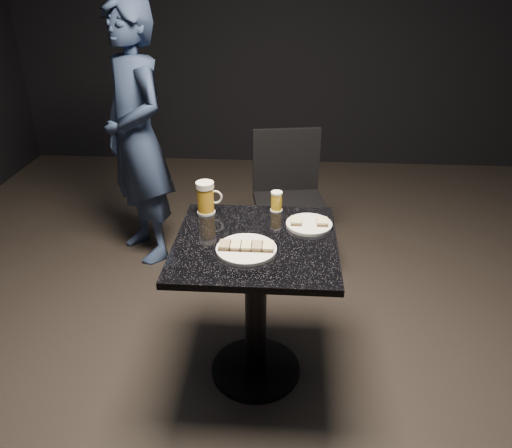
# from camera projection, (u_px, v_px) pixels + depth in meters

# --- Properties ---
(floor) EXTENTS (6.00, 6.00, 0.00)m
(floor) POSITION_uv_depth(u_px,v_px,m) (256.00, 371.00, 2.50)
(floor) COLOR black
(floor) RESTS_ON ground
(plate_large) EXTENTS (0.25, 0.25, 0.01)m
(plate_large) POSITION_uv_depth(u_px,v_px,m) (246.00, 249.00, 2.07)
(plate_large) COLOR white
(plate_large) RESTS_ON table
(plate_small) EXTENTS (0.21, 0.21, 0.01)m
(plate_small) POSITION_uv_depth(u_px,v_px,m) (309.00, 224.00, 2.27)
(plate_small) COLOR white
(plate_small) RESTS_ON table
(patron) EXTENTS (0.70, 0.72, 1.66)m
(patron) POSITION_uv_depth(u_px,v_px,m) (137.00, 138.00, 3.16)
(patron) COLOR navy
(patron) RESTS_ON floor
(table) EXTENTS (0.70, 0.70, 0.75)m
(table) POSITION_uv_depth(u_px,v_px,m) (256.00, 287.00, 2.26)
(table) COLOR black
(table) RESTS_ON floor
(beer_mug) EXTENTS (0.12, 0.09, 0.16)m
(beer_mug) POSITION_uv_depth(u_px,v_px,m) (206.00, 198.00, 2.35)
(beer_mug) COLOR silver
(beer_mug) RESTS_ON table
(beer_tumbler) EXTENTS (0.06, 0.06, 0.10)m
(beer_tumbler) POSITION_uv_depth(u_px,v_px,m) (277.00, 201.00, 2.39)
(beer_tumbler) COLOR silver
(beer_tumbler) RESTS_ON table
(chair) EXTENTS (0.50, 0.50, 0.89)m
(chair) POSITION_uv_depth(u_px,v_px,m) (288.00, 193.00, 3.20)
(chair) COLOR black
(chair) RESTS_ON floor
(canapes_on_plate_large) EXTENTS (0.23, 0.07, 0.02)m
(canapes_on_plate_large) POSITION_uv_depth(u_px,v_px,m) (246.00, 246.00, 2.06)
(canapes_on_plate_large) COLOR #4C3521
(canapes_on_plate_large) RESTS_ON plate_large
(canapes_on_plate_small) EXTENTS (0.17, 0.07, 0.02)m
(canapes_on_plate_small) POSITION_uv_depth(u_px,v_px,m) (309.00, 221.00, 2.26)
(canapes_on_plate_small) COLOR #4C3521
(canapes_on_plate_small) RESTS_ON plate_small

